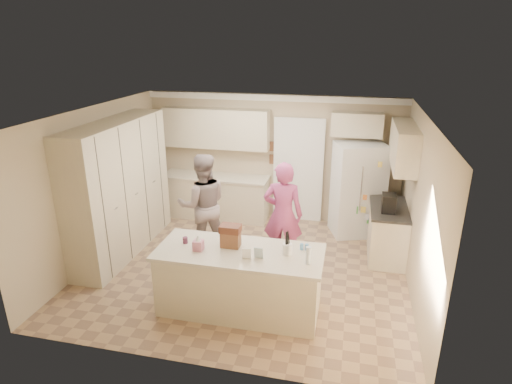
% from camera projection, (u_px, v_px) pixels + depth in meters
% --- Properties ---
extents(floor, '(5.20, 4.60, 0.02)m').
position_uv_depth(floor, '(246.00, 269.00, 7.17)').
color(floor, '#9E7F5B').
rests_on(floor, ground).
extents(ceiling, '(5.20, 4.60, 0.02)m').
position_uv_depth(ceiling, '(244.00, 113.00, 6.27)').
color(ceiling, white).
rests_on(ceiling, wall_back).
extents(wall_back, '(5.20, 0.02, 2.60)m').
position_uv_depth(wall_back, '(272.00, 158.00, 8.84)').
color(wall_back, '#C2AF8D').
rests_on(wall_back, ground).
extents(wall_front, '(5.20, 0.02, 2.60)m').
position_uv_depth(wall_front, '(192.00, 269.00, 4.61)').
color(wall_front, '#C2AF8D').
rests_on(wall_front, ground).
extents(wall_left, '(0.02, 4.60, 2.60)m').
position_uv_depth(wall_left, '(96.00, 184.00, 7.27)').
color(wall_left, '#C2AF8D').
rests_on(wall_left, ground).
extents(wall_right, '(0.02, 4.60, 2.60)m').
position_uv_depth(wall_right, '(420.00, 210.00, 6.18)').
color(wall_right, '#C2AF8D').
rests_on(wall_right, ground).
extents(crown_back, '(5.20, 0.08, 0.12)m').
position_uv_depth(crown_back, '(273.00, 98.00, 8.37)').
color(crown_back, white).
rests_on(crown_back, wall_back).
extents(pantry_bank, '(0.60, 2.60, 2.35)m').
position_uv_depth(pantry_bank, '(120.00, 188.00, 7.43)').
color(pantry_bank, beige).
rests_on(pantry_bank, floor).
extents(back_base_cab, '(2.20, 0.60, 0.88)m').
position_uv_depth(back_base_cab, '(216.00, 197.00, 9.09)').
color(back_base_cab, beige).
rests_on(back_base_cab, floor).
extents(back_countertop, '(2.24, 0.63, 0.04)m').
position_uv_depth(back_countertop, '(215.00, 177.00, 8.92)').
color(back_countertop, beige).
rests_on(back_countertop, back_base_cab).
extents(back_upper_cab, '(2.20, 0.35, 0.80)m').
position_uv_depth(back_upper_cab, '(216.00, 128.00, 8.70)').
color(back_upper_cab, beige).
rests_on(back_upper_cab, wall_back).
extents(doorway_opening, '(0.90, 0.06, 2.10)m').
position_uv_depth(doorway_opening, '(298.00, 171.00, 8.78)').
color(doorway_opening, black).
rests_on(doorway_opening, floor).
extents(doorway_casing, '(1.02, 0.03, 2.22)m').
position_uv_depth(doorway_casing, '(298.00, 172.00, 8.75)').
color(doorway_casing, white).
rests_on(doorway_casing, floor).
extents(wall_frame_upper, '(0.15, 0.02, 0.20)m').
position_uv_depth(wall_frame_upper, '(273.00, 146.00, 8.71)').
color(wall_frame_upper, brown).
rests_on(wall_frame_upper, wall_back).
extents(wall_frame_lower, '(0.15, 0.02, 0.20)m').
position_uv_depth(wall_frame_lower, '(273.00, 159.00, 8.80)').
color(wall_frame_lower, brown).
rests_on(wall_frame_lower, wall_back).
extents(refrigerator, '(1.08, 0.95, 1.80)m').
position_uv_depth(refrigerator, '(358.00, 190.00, 8.18)').
color(refrigerator, white).
rests_on(refrigerator, floor).
extents(fridge_seam, '(0.02, 0.02, 1.78)m').
position_uv_depth(fridge_seam, '(358.00, 196.00, 7.86)').
color(fridge_seam, gray).
rests_on(fridge_seam, refrigerator).
extents(fridge_dispenser, '(0.22, 0.03, 0.35)m').
position_uv_depth(fridge_dispenser, '(346.00, 182.00, 7.81)').
color(fridge_dispenser, black).
rests_on(fridge_dispenser, refrigerator).
extents(fridge_handle_l, '(0.02, 0.02, 0.85)m').
position_uv_depth(fridge_handle_l, '(355.00, 188.00, 7.80)').
color(fridge_handle_l, silver).
rests_on(fridge_handle_l, refrigerator).
extents(fridge_handle_r, '(0.02, 0.02, 0.85)m').
position_uv_depth(fridge_handle_r, '(361.00, 189.00, 7.78)').
color(fridge_handle_r, silver).
rests_on(fridge_handle_r, refrigerator).
extents(over_fridge_cab, '(0.95, 0.35, 0.45)m').
position_uv_depth(over_fridge_cab, '(357.00, 124.00, 8.05)').
color(over_fridge_cab, beige).
rests_on(over_fridge_cab, wall_back).
extents(right_base_cab, '(0.60, 1.20, 0.88)m').
position_uv_depth(right_base_cab, '(387.00, 233.00, 7.45)').
color(right_base_cab, beige).
rests_on(right_base_cab, floor).
extents(right_countertop, '(0.63, 1.24, 0.04)m').
position_uv_depth(right_countertop, '(389.00, 208.00, 7.30)').
color(right_countertop, '#2D2B28').
rests_on(right_countertop, right_base_cab).
extents(right_upper_cab, '(0.35, 1.50, 0.70)m').
position_uv_depth(right_upper_cab, '(404.00, 146.00, 7.09)').
color(right_upper_cab, beige).
rests_on(right_upper_cab, wall_right).
extents(coffee_maker, '(0.22, 0.28, 0.30)m').
position_uv_depth(coffee_maker, '(389.00, 203.00, 7.06)').
color(coffee_maker, black).
rests_on(coffee_maker, right_countertop).
extents(island_base, '(2.20, 0.90, 0.88)m').
position_uv_depth(island_base, '(240.00, 282.00, 5.97)').
color(island_base, beige).
rests_on(island_base, floor).
extents(island_top, '(2.28, 0.96, 0.05)m').
position_uv_depth(island_top, '(239.00, 252.00, 5.81)').
color(island_top, beige).
rests_on(island_top, island_base).
extents(utensil_crock, '(0.13, 0.13, 0.15)m').
position_uv_depth(utensil_crock, '(287.00, 249.00, 5.69)').
color(utensil_crock, white).
rests_on(utensil_crock, island_top).
extents(tissue_box, '(0.13, 0.13, 0.14)m').
position_uv_depth(tissue_box, '(198.00, 245.00, 5.80)').
color(tissue_box, '#C1708A').
rests_on(tissue_box, island_top).
extents(tissue_plume, '(0.08, 0.08, 0.08)m').
position_uv_depth(tissue_plume, '(198.00, 238.00, 5.77)').
color(tissue_plume, white).
rests_on(tissue_plume, tissue_box).
extents(dollhouse_body, '(0.26, 0.18, 0.22)m').
position_uv_depth(dollhouse_body, '(231.00, 239.00, 5.89)').
color(dollhouse_body, brown).
rests_on(dollhouse_body, island_top).
extents(dollhouse_roof, '(0.28, 0.20, 0.10)m').
position_uv_depth(dollhouse_roof, '(230.00, 229.00, 5.83)').
color(dollhouse_roof, '#592D1E').
rests_on(dollhouse_roof, dollhouse_body).
extents(jam_jar, '(0.07, 0.07, 0.09)m').
position_uv_depth(jam_jar, '(185.00, 240.00, 6.00)').
color(jam_jar, '#59263F').
rests_on(jam_jar, island_top).
extents(greeting_card_a, '(0.12, 0.06, 0.16)m').
position_uv_depth(greeting_card_a, '(246.00, 254.00, 5.56)').
color(greeting_card_a, white).
rests_on(greeting_card_a, island_top).
extents(greeting_card_b, '(0.12, 0.05, 0.16)m').
position_uv_depth(greeting_card_b, '(259.00, 253.00, 5.58)').
color(greeting_card_b, silver).
rests_on(greeting_card_b, island_top).
extents(water_bottle, '(0.07, 0.07, 0.24)m').
position_uv_depth(water_bottle, '(308.00, 256.00, 5.43)').
color(water_bottle, silver).
rests_on(water_bottle, island_top).
extents(shaker_salt, '(0.05, 0.05, 0.09)m').
position_uv_depth(shaker_salt, '(302.00, 247.00, 5.82)').
color(shaker_salt, '#4A80B8').
rests_on(shaker_salt, island_top).
extents(shaker_pepper, '(0.05, 0.05, 0.09)m').
position_uv_depth(shaker_pepper, '(307.00, 247.00, 5.80)').
color(shaker_pepper, '#4A80B8').
rests_on(shaker_pepper, island_top).
extents(teen_boy, '(1.09, 1.00, 1.82)m').
position_uv_depth(teen_boy, '(203.00, 205.00, 7.42)').
color(teen_boy, gray).
rests_on(teen_boy, floor).
extents(teen_girl, '(0.67, 0.44, 1.81)m').
position_uv_depth(teen_girl, '(283.00, 215.00, 7.03)').
color(teen_girl, '#BF4C8C').
rests_on(teen_girl, floor).
extents(fridge_magnets, '(0.76, 0.02, 1.44)m').
position_uv_depth(fridge_magnets, '(358.00, 196.00, 7.85)').
color(fridge_magnets, tan).
rests_on(fridge_magnets, refrigerator).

